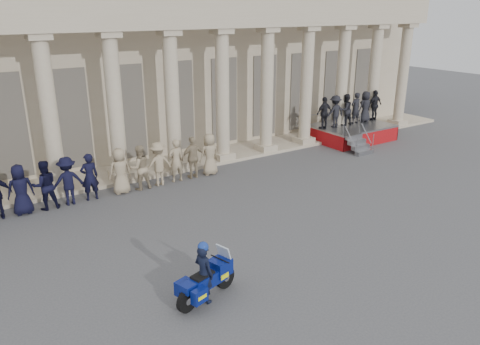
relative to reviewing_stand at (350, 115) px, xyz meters
name	(u,v)px	position (x,y,z in m)	size (l,w,h in m)	color
ground	(250,247)	(-11.95, -7.42, -1.47)	(90.00, 90.00, 0.00)	#434345
building	(94,60)	(-11.95, 7.32, 3.05)	(40.00, 12.50, 9.00)	tan
reviewing_stand	(350,115)	(0.00, 0.00, 0.00)	(5.04, 4.11, 2.64)	gray
motorcycle	(207,280)	(-14.42, -9.09, -0.91)	(1.97, 1.06, 1.29)	black
rider	(204,272)	(-14.53, -9.12, -0.63)	(0.53, 0.67, 1.69)	black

